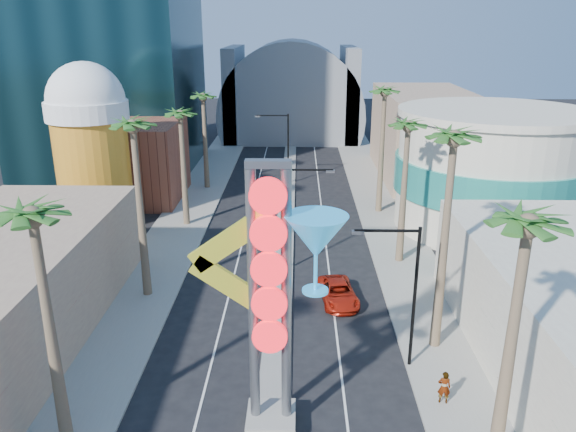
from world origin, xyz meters
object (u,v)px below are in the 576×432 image
object	(u,v)px
neon_sign	(289,284)
red_pickup	(338,293)
pedestrian_b	(506,379)
pedestrian_a	(444,387)

from	to	relation	value
neon_sign	red_pickup	size ratio (longest dim) A/B	2.64
neon_sign	pedestrian_b	distance (m)	12.56
red_pickup	pedestrian_b	xyz separation A→B (m)	(7.55, -9.83, 0.36)
red_pickup	pedestrian_b	bearing A→B (deg)	-59.96
neon_sign	pedestrian_a	size ratio (longest dim) A/B	7.34
pedestrian_b	red_pickup	bearing A→B (deg)	-57.47
neon_sign	pedestrian_b	xyz separation A→B (m)	(10.58, 2.53, -6.28)
neon_sign	pedestrian_a	world-z (taller)	neon_sign
red_pickup	pedestrian_a	xyz separation A→B (m)	(4.38, -10.52, 0.34)
neon_sign	pedestrian_b	world-z (taller)	neon_sign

